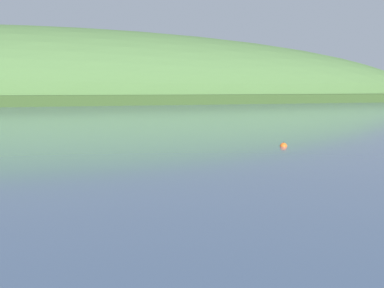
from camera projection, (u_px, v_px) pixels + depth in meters
far_shoreline_hill at (56, 102)px, 218.75m from camera, size 484.45×90.52×59.11m
mooring_buoy_midchannel at (283, 146)px, 50.26m from camera, size 0.66×0.66×0.74m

